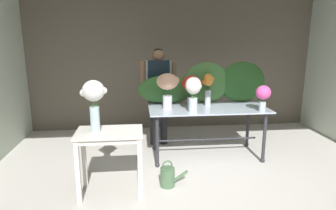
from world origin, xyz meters
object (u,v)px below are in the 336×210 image
at_px(vase_scarlet_lilies, 192,86).
at_px(vase_ivory_stock, 193,91).
at_px(display_table_glass, 207,115).
at_px(watering_can, 168,177).
at_px(vase_fuchsia_freesia, 263,95).
at_px(side_table_white, 110,141).
at_px(vase_sunset_carnations, 208,87).
at_px(florist, 158,86).
at_px(vase_peach_dahlias, 168,85).
at_px(vase_white_roses_tall, 94,98).

distance_m(vase_scarlet_lilies, vase_ivory_stock, 0.38).
relative_size(vase_scarlet_lilies, vase_ivory_stock, 0.94).
bearing_deg(display_table_glass, watering_can, -127.59).
height_order(vase_fuchsia_freesia, vase_scarlet_lilies, vase_scarlet_lilies).
relative_size(display_table_glass, side_table_white, 2.29).
bearing_deg(vase_fuchsia_freesia, vase_sunset_carnations, 146.27).
distance_m(display_table_glass, vase_ivory_stock, 0.59).
relative_size(vase_fuchsia_freesia, watering_can, 1.06).
height_order(florist, vase_ivory_stock, florist).
xyz_separation_m(florist, watering_can, (0.00, -1.50, -0.88)).
relative_size(vase_sunset_carnations, watering_can, 1.39).
relative_size(vase_peach_dahlias, vase_fuchsia_freesia, 1.40).
height_order(vase_peach_dahlias, vase_ivory_stock, vase_peach_dahlias).
bearing_deg(side_table_white, watering_can, 6.67).
bearing_deg(vase_sunset_carnations, vase_ivory_stock, -126.48).
bearing_deg(vase_ivory_stock, vase_sunset_carnations, 53.52).
relative_size(florist, vase_peach_dahlias, 3.13).
xyz_separation_m(vase_peach_dahlias, vase_ivory_stock, (0.33, -0.25, -0.05)).
relative_size(vase_white_roses_tall, watering_can, 1.67).
bearing_deg(display_table_glass, vase_fuchsia_freesia, -25.81).
distance_m(vase_peach_dahlias, vase_fuchsia_freesia, 1.35).
bearing_deg(side_table_white, vase_fuchsia_freesia, 16.91).
bearing_deg(vase_fuchsia_freesia, vase_ivory_stock, 177.54).
height_order(side_table_white, florist, florist).
relative_size(side_table_white, vase_ivory_stock, 1.54).
height_order(vase_fuchsia_freesia, vase_ivory_stock, vase_ivory_stock).
xyz_separation_m(vase_ivory_stock, vase_white_roses_tall, (-1.25, -0.67, 0.07)).
distance_m(vase_sunset_carnations, vase_fuchsia_freesia, 0.82).
xyz_separation_m(vase_sunset_carnations, vase_scarlet_lilies, (-0.25, -0.04, 0.02)).
distance_m(florist, vase_sunset_carnations, 0.87).
bearing_deg(florist, vase_fuchsia_freesia, -33.85).
bearing_deg(vase_ivory_stock, side_table_white, -148.38).
bearing_deg(display_table_glass, vase_white_roses_tall, -147.41).
bearing_deg(vase_sunset_carnations, vase_white_roses_tall, -145.04).
bearing_deg(florist, vase_white_roses_tall, -117.86).
height_order(vase_sunset_carnations, vase_scarlet_lilies, vase_sunset_carnations).
height_order(display_table_glass, side_table_white, display_table_glass).
relative_size(vase_sunset_carnations, vase_fuchsia_freesia, 1.32).
relative_size(vase_scarlet_lilies, watering_can, 1.34).
distance_m(display_table_glass, vase_sunset_carnations, 0.43).
xyz_separation_m(display_table_glass, vase_white_roses_tall, (-1.53, -0.98, 0.50)).
bearing_deg(florist, display_table_glass, -40.76).
bearing_deg(vase_peach_dahlias, vase_white_roses_tall, -134.77).
height_order(vase_ivory_stock, watering_can, vase_ivory_stock).
relative_size(display_table_glass, watering_can, 5.01).
bearing_deg(florist, vase_peach_dahlias, -82.08).
relative_size(vase_fuchsia_freesia, vase_scarlet_lilies, 0.79).
bearing_deg(display_table_glass, vase_ivory_stock, -132.54).
bearing_deg(florist, side_table_white, -113.33).
height_order(vase_peach_dahlias, vase_scarlet_lilies, vase_peach_dahlias).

